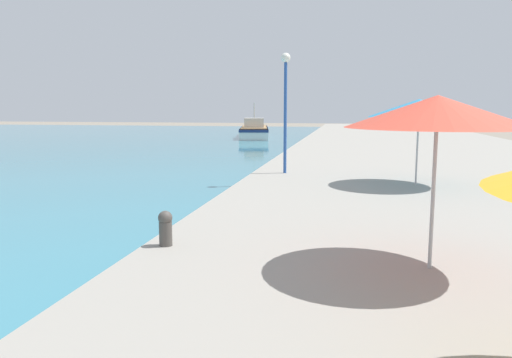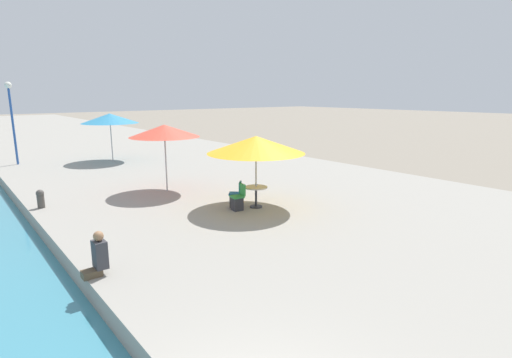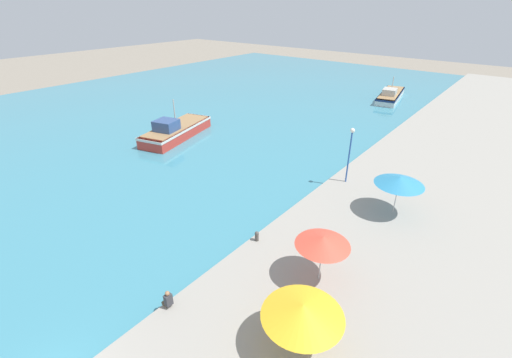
% 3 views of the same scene
% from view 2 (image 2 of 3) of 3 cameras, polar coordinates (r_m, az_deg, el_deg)
% --- Properties ---
extents(quay_promenade, '(16.00, 90.00, 0.52)m').
position_cam_2_polar(quay_promenade, '(41.17, -24.35, 5.21)').
color(quay_promenade, gray).
rests_on(quay_promenade, ground_plane).
extents(cafe_umbrella_pink, '(3.40, 3.40, 2.51)m').
position_cam_2_polar(cafe_umbrella_pink, '(13.75, -0.00, 4.93)').
color(cafe_umbrella_pink, '#B7B7B7').
rests_on(cafe_umbrella_pink, quay_promenade).
extents(cafe_umbrella_white, '(2.81, 2.81, 2.72)m').
position_cam_2_polar(cafe_umbrella_white, '(16.46, -12.95, 6.72)').
color(cafe_umbrella_white, '#B7B7B7').
rests_on(cafe_umbrella_white, quay_promenade).
extents(cafe_umbrella_striped, '(3.24, 3.24, 2.80)m').
position_cam_2_polar(cafe_umbrella_striped, '(24.98, -20.16, 8.13)').
color(cafe_umbrella_striped, '#B7B7B7').
rests_on(cafe_umbrella_striped, quay_promenade).
extents(cafe_table, '(0.80, 0.80, 0.74)m').
position_cam_2_polar(cafe_table, '(13.98, 0.01, -1.94)').
color(cafe_table, '#333338').
rests_on(cafe_table, quay_promenade).
extents(cafe_chair_left, '(0.59, 0.58, 0.91)m').
position_cam_2_polar(cafe_chair_left, '(14.08, -2.94, -2.72)').
color(cafe_chair_left, '#2D2D33').
rests_on(cafe_chair_left, quay_promenade).
extents(cafe_chair_right, '(0.49, 0.46, 0.91)m').
position_cam_2_polar(cafe_chair_right, '(13.69, -2.62, -3.15)').
color(cafe_chair_right, '#2D2D33').
rests_on(cafe_chair_right, quay_promenade).
extents(person_at_quay, '(0.54, 0.36, 1.00)m').
position_cam_2_polar(person_at_quay, '(9.55, -21.64, -10.19)').
color(person_at_quay, brown).
rests_on(person_at_quay, quay_promenade).
extents(mooring_bollard, '(0.26, 0.26, 0.65)m').
position_cam_2_polar(mooring_bollard, '(15.85, -28.42, -2.43)').
color(mooring_bollard, '#4C4742').
rests_on(mooring_bollard, quay_promenade).
extents(lamppost, '(0.36, 0.36, 4.56)m').
position_cam_2_polar(lamppost, '(26.07, -31.60, 8.51)').
color(lamppost, '#28519E').
rests_on(lamppost, quay_promenade).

